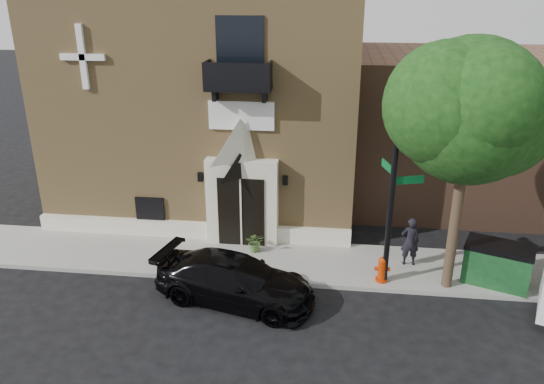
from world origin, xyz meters
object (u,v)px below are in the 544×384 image
(black_sedan, at_px, (235,280))
(dumpster, at_px, (498,264))
(pedestrian_near, at_px, (410,241))
(street_sign, at_px, (393,184))
(fire_hydrant, at_px, (382,269))

(black_sedan, height_order, dumpster, dumpster)
(pedestrian_near, bearing_deg, black_sedan, 21.13)
(black_sedan, bearing_deg, pedestrian_near, -50.41)
(dumpster, bearing_deg, black_sedan, -146.06)
(street_sign, bearing_deg, pedestrian_near, 38.50)
(black_sedan, xyz_separation_m, fire_hydrant, (4.55, 1.46, -0.15))
(street_sign, xyz_separation_m, dumpster, (3.54, 0.35, -2.71))
(street_sign, xyz_separation_m, fire_hydrant, (-0.10, -0.00, -2.96))
(black_sedan, distance_m, dumpster, 8.39)
(street_sign, distance_m, fire_hydrant, 2.96)
(black_sedan, relative_size, dumpster, 2.14)
(fire_hydrant, height_order, dumpster, dumpster)
(dumpster, xyz_separation_m, pedestrian_near, (-2.65, 0.89, 0.18))
(dumpster, height_order, pedestrian_near, pedestrian_near)
(dumpster, relative_size, pedestrian_near, 1.35)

